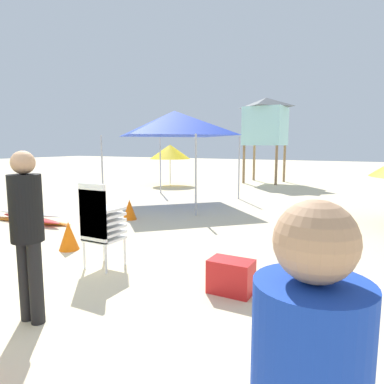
{
  "coord_description": "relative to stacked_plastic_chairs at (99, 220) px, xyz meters",
  "views": [
    {
      "loc": [
        3.92,
        -2.17,
        1.83
      ],
      "look_at": [
        0.78,
        3.72,
        0.92
      ],
      "focal_mm": 32.37,
      "sensor_mm": 36.0,
      "label": 1
    }
  ],
  "objects": [
    {
      "name": "traffic_cone_far",
      "position": [
        -1.16,
        0.46,
        -0.49
      ],
      "size": [
        0.35,
        0.35,
        0.5
      ],
      "primitive_type": "cone",
      "color": "orange",
      "rests_on": "ground"
    },
    {
      "name": "traffic_cone_near",
      "position": [
        -1.78,
        2.95,
        -0.5
      ],
      "size": [
        0.35,
        0.35,
        0.5
      ],
      "primitive_type": "cone",
      "color": "orange",
      "rests_on": "ground"
    },
    {
      "name": "popup_canopy",
      "position": [
        -2.15,
        5.74,
        1.75
      ],
      "size": [
        3.22,
        3.22,
        2.88
      ],
      "color": "#B2B2B7",
      "rests_on": "ground"
    },
    {
      "name": "cooler_box",
      "position": [
        2.02,
        0.13,
        -0.53
      ],
      "size": [
        0.54,
        0.34,
        0.42
      ],
      "primitive_type": "cube",
      "color": "red",
      "rests_on": "ground"
    },
    {
      "name": "stacked_plastic_chairs",
      "position": [
        0.0,
        0.0,
        0.0
      ],
      "size": [
        0.48,
        0.48,
        1.29
      ],
      "color": "white",
      "rests_on": "ground"
    },
    {
      "name": "lifeguard_tower",
      "position": [
        -1.31,
        12.84,
        2.2
      ],
      "size": [
        1.98,
        1.98,
        4.06
      ],
      "color": "olive",
      "rests_on": "ground"
    },
    {
      "name": "beach_umbrella_left",
      "position": [
        -4.84,
        9.82,
        0.77
      ],
      "size": [
        1.86,
        1.86,
        1.85
      ],
      "color": "beige",
      "rests_on": "ground"
    },
    {
      "name": "surfboard_pile",
      "position": [
        -3.69,
        1.55,
        -0.63
      ],
      "size": [
        2.54,
        0.61,
        0.24
      ],
      "color": "orange",
      "rests_on": "ground"
    },
    {
      "name": "lifeguard_near_left",
      "position": [
        0.45,
        -1.5,
        0.28
      ],
      "size": [
        0.32,
        0.32,
        1.77
      ],
      "color": "black",
      "rests_on": "ground"
    }
  ]
}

